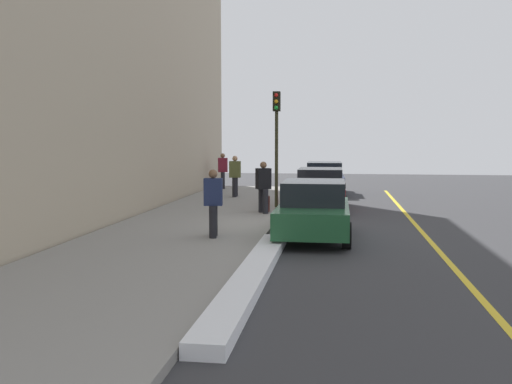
{
  "coord_description": "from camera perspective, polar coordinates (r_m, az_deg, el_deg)",
  "views": [
    {
      "loc": [
        15.91,
        0.86,
        2.62
      ],
      "look_at": [
        1.76,
        -1.17,
        1.31
      ],
      "focal_mm": 40.77,
      "sensor_mm": 36.0,
      "label": 1
    }
  ],
  "objects": [
    {
      "name": "pedestrian_navy_coat",
      "position": [
        14.61,
        -4.22,
        -0.89
      ],
      "size": [
        0.56,
        0.5,
        1.7
      ],
      "color": "black",
      "rests_on": "sidewalk"
    },
    {
      "name": "lane_stripe_centre",
      "position": [
        16.29,
        16.34,
        -4.2
      ],
      "size": [
        28.0,
        0.14,
        0.01
      ],
      "primitive_type": "cube",
      "color": "gold",
      "rests_on": "ground"
    },
    {
      "name": "rolling_suitcase",
      "position": [
        19.7,
        0.99,
        -1.18
      ],
      "size": [
        0.34,
        0.22,
        0.88
      ],
      "color": "#471E19",
      "rests_on": "sidewalk"
    },
    {
      "name": "pedestrian_burgundy_coat",
      "position": [
        28.87,
        -3.28,
        2.19
      ],
      "size": [
        0.57,
        0.53,
        1.75
      ],
      "color": "black",
      "rests_on": "sidewalk"
    },
    {
      "name": "parked_car_navy",
      "position": [
        27.84,
        6.72,
        1.38
      ],
      "size": [
        4.39,
        1.99,
        1.51
      ],
      "color": "black",
      "rests_on": "ground"
    },
    {
      "name": "pedestrian_black_coat",
      "position": [
        19.28,
        0.73,
        0.63
      ],
      "size": [
        0.52,
        0.55,
        1.72
      ],
      "color": "black",
      "rests_on": "sidewalk"
    },
    {
      "name": "parked_car_red",
      "position": [
        21.8,
        6.32,
        0.32
      ],
      "size": [
        4.21,
        1.92,
        1.51
      ],
      "color": "black",
      "rests_on": "ground"
    },
    {
      "name": "traffic_light_pole",
      "position": [
        20.93,
        2.03,
        6.2
      ],
      "size": [
        0.35,
        0.26,
        4.15
      ],
      "color": "#2D2D19",
      "rests_on": "sidewalk"
    },
    {
      "name": "parked_car_green",
      "position": [
        15.3,
        5.69,
        -1.77
      ],
      "size": [
        4.12,
        1.91,
        1.51
      ],
      "color": "black",
      "rests_on": "ground"
    },
    {
      "name": "ground_plane",
      "position": [
        16.15,
        5.0,
        -4.1
      ],
      "size": [
        56.0,
        56.0,
        0.0
      ],
      "primitive_type": "plane",
      "color": "#333335"
    },
    {
      "name": "pedestrian_olive_coat",
      "position": [
        24.8,
        -2.07,
        1.69
      ],
      "size": [
        0.58,
        0.48,
        1.74
      ],
      "color": "black",
      "rests_on": "sidewalk"
    },
    {
      "name": "snow_bank_curb",
      "position": [
        10.82,
        -0.37,
        -8.15
      ],
      "size": [
        7.93,
        0.56,
        0.22
      ],
      "primitive_type": "cube",
      "color": "white",
      "rests_on": "ground"
    },
    {
      "name": "sidewalk",
      "position": [
        16.64,
        -6.44,
        -3.58
      ],
      "size": [
        28.0,
        4.6,
        0.15
      ],
      "primitive_type": "cube",
      "color": "gray",
      "rests_on": "ground"
    }
  ]
}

